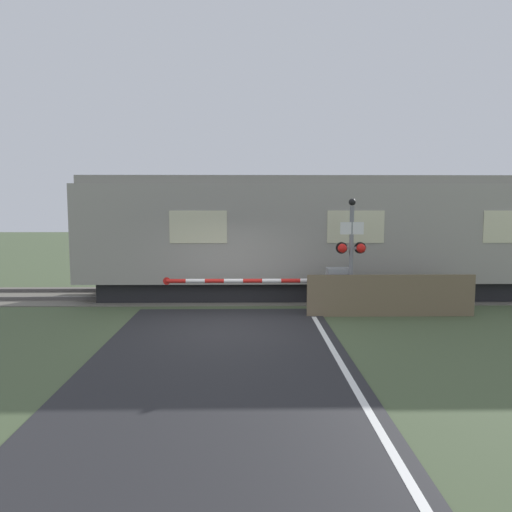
{
  "coord_description": "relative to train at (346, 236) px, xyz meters",
  "views": [
    {
      "loc": [
        0.53,
        -11.62,
        2.94
      ],
      "look_at": [
        0.74,
        2.08,
        1.49
      ],
      "focal_mm": 35.0,
      "sensor_mm": 36.0,
      "label": 1
    }
  ],
  "objects": [
    {
      "name": "roadside_fence",
      "position": [
        0.63,
        -2.94,
        -1.37
      ],
      "size": [
        4.38,
        0.06,
        1.1
      ],
      "color": "#726047",
      "rests_on": "ground_plane"
    },
    {
      "name": "track_bed",
      "position": [
        -3.61,
        0.0,
        -1.89
      ],
      "size": [
        36.0,
        3.2,
        0.13
      ],
      "color": "#666056",
      "rests_on": "ground_plane"
    },
    {
      "name": "crossing_barrier",
      "position": [
        -1.03,
        -2.56,
        -1.26
      ],
      "size": [
        4.96,
        0.44,
        1.23
      ],
      "color": "gray",
      "rests_on": "ground_plane"
    },
    {
      "name": "signal_post",
      "position": [
        -0.4,
        -2.8,
        -0.17
      ],
      "size": [
        0.79,
        0.26,
        3.06
      ],
      "color": "gray",
      "rests_on": "ground_plane"
    },
    {
      "name": "ground_plane",
      "position": [
        -3.61,
        -4.04,
        -1.92
      ],
      "size": [
        80.0,
        80.0,
        0.0
      ],
      "primitive_type": "plane",
      "color": "#475638"
    },
    {
      "name": "train",
      "position": [
        0.0,
        0.0,
        0.0
      ],
      "size": [
        16.4,
        2.85,
        3.74
      ],
      "color": "black",
      "rests_on": "ground_plane"
    }
  ]
}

